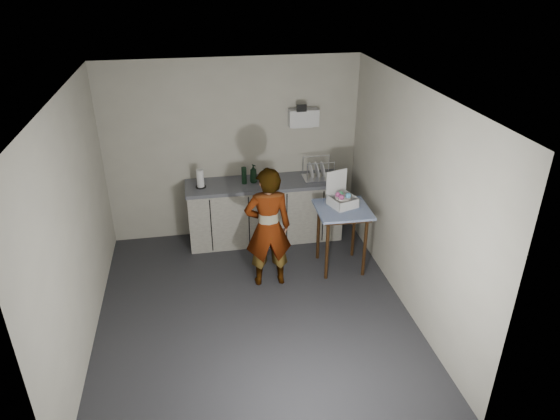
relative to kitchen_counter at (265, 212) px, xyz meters
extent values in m
plane|color=#29292F|center=(-0.40, -1.70, -0.43)|extent=(4.00, 4.00, 0.00)
cube|color=#B2AD9B|center=(-0.40, 0.29, 0.87)|extent=(3.60, 0.02, 2.60)
cube|color=#B2AD9B|center=(1.39, -1.70, 0.87)|extent=(0.02, 4.00, 2.60)
cube|color=#B2AD9B|center=(-2.19, -1.70, 0.87)|extent=(0.02, 4.00, 2.60)
cube|color=white|center=(-0.40, -1.70, 2.17)|extent=(3.60, 4.00, 0.01)
cube|color=black|center=(0.00, 0.00, -0.39)|extent=(2.20, 0.52, 0.08)
cube|color=#BCB9A7|center=(0.00, 0.00, 0.00)|extent=(2.20, 0.58, 0.86)
cube|color=#545660|center=(0.00, 0.00, 0.46)|extent=(2.24, 0.62, 0.05)
cube|color=black|center=(-0.80, -0.29, 0.00)|extent=(0.02, 0.01, 0.80)
cube|color=black|center=(-0.27, -0.29, 0.00)|extent=(0.02, 0.01, 0.80)
cube|color=black|center=(0.27, -0.29, 0.00)|extent=(0.01, 0.01, 0.80)
cube|color=black|center=(0.80, -0.29, 0.00)|extent=(0.02, 0.01, 0.80)
cube|color=white|center=(0.60, 0.22, 1.32)|extent=(0.42, 0.16, 0.24)
cube|color=white|center=(0.60, 0.27, 1.18)|extent=(0.30, 0.06, 0.04)
cube|color=black|center=(0.55, 0.13, 1.48)|extent=(0.14, 0.02, 0.10)
cylinder|color=#361B0C|center=(0.62, -1.20, -0.02)|extent=(0.04, 0.04, 0.81)
cylinder|color=#361B0C|center=(1.12, -1.21, -0.02)|extent=(0.04, 0.04, 0.81)
cylinder|color=#361B0C|center=(0.63, -0.70, -0.02)|extent=(0.04, 0.04, 0.81)
cylinder|color=#361B0C|center=(1.13, -0.71, -0.02)|extent=(0.04, 0.04, 0.81)
cube|color=#361B0C|center=(0.87, -0.96, 0.40)|extent=(0.61, 0.61, 0.04)
cube|color=navy|center=(0.87, -0.96, 0.44)|extent=(0.70, 0.70, 0.03)
imported|color=#B2A593|center=(-0.13, -1.14, 0.37)|extent=(0.58, 0.39, 1.59)
imported|color=black|center=(-0.16, 0.01, 0.62)|extent=(0.14, 0.14, 0.27)
cylinder|color=#B52012|center=(-0.05, -0.03, 0.54)|extent=(0.06, 0.06, 0.12)
cylinder|color=black|center=(-0.29, -0.01, 0.60)|extent=(0.07, 0.07, 0.24)
cylinder|color=black|center=(-0.90, -0.03, 0.49)|extent=(0.14, 0.14, 0.01)
cylinder|color=white|center=(-0.90, -0.03, 0.62)|extent=(0.10, 0.10, 0.24)
cube|color=silver|center=(0.78, -0.02, 0.49)|extent=(0.43, 0.32, 0.02)
cylinder|color=silver|center=(0.58, -0.16, 0.64)|extent=(0.01, 0.01, 0.28)
cylinder|color=silver|center=(0.97, -0.16, 0.64)|extent=(0.01, 0.01, 0.28)
cylinder|color=silver|center=(0.58, 0.12, 0.64)|extent=(0.01, 0.01, 0.28)
cylinder|color=silver|center=(0.97, 0.12, 0.64)|extent=(0.01, 0.01, 0.28)
cylinder|color=white|center=(0.67, -0.02, 0.62)|extent=(0.05, 0.24, 0.24)
cylinder|color=white|center=(0.76, -0.02, 0.62)|extent=(0.05, 0.24, 0.24)
cylinder|color=white|center=(0.84, -0.02, 0.62)|extent=(0.05, 0.24, 0.24)
cube|color=white|center=(0.89, -0.88, 0.46)|extent=(0.39, 0.39, 0.01)
cube|color=white|center=(0.94, -1.02, 0.52)|extent=(0.30, 0.11, 0.11)
cube|color=white|center=(0.84, -0.74, 0.52)|extent=(0.30, 0.11, 0.11)
cube|color=white|center=(0.75, -0.92, 0.52)|extent=(0.11, 0.30, 0.11)
cube|color=white|center=(1.03, -0.83, 0.52)|extent=(0.11, 0.30, 0.11)
cube|color=white|center=(0.84, -0.73, 0.73)|extent=(0.30, 0.11, 0.31)
cylinder|color=white|center=(0.89, -0.88, 0.52)|extent=(0.21, 0.21, 0.11)
sphere|color=#D64E9D|center=(0.85, -0.93, 0.60)|extent=(0.07, 0.07, 0.07)
sphere|color=#5CBDFB|center=(0.95, -0.90, 0.60)|extent=(0.07, 0.07, 0.07)
sphere|color=#55D084|center=(0.87, -0.83, 0.60)|extent=(0.07, 0.07, 0.07)
sphere|color=#D64E9D|center=(0.83, -0.85, 0.60)|extent=(0.07, 0.07, 0.07)
camera|label=1|loc=(-0.94, -6.44, 3.32)|focal=32.00mm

